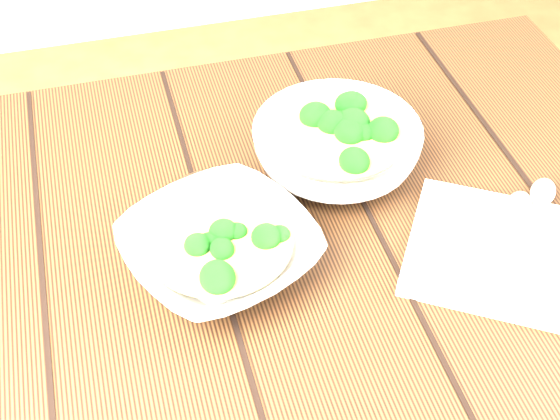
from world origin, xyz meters
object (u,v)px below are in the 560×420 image
table (236,316)px  trivet (208,199)px  napkin (510,255)px  soup_bowl_back (337,147)px  soup_bowl_front (220,248)px

table → trivet: bearing=97.5°
napkin → table: bearing=-163.9°
soup_bowl_back → trivet: 0.18m
soup_bowl_front → soup_bowl_back: 0.22m
soup_bowl_front → soup_bowl_back: size_ratio=1.11×
soup_bowl_back → trivet: (-0.18, -0.03, -0.03)m
trivet → napkin: trivet is taller
napkin → soup_bowl_back: bearing=158.3°
soup_bowl_back → napkin: 0.26m
trivet → soup_bowl_back: bearing=8.4°
soup_bowl_back → table: bearing=-145.6°
soup_bowl_front → napkin: size_ratio=1.18×
table → soup_bowl_front: (-0.02, -0.01, 0.15)m
soup_bowl_back → trivet: bearing=-171.6°
trivet → table: bearing=-82.5°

